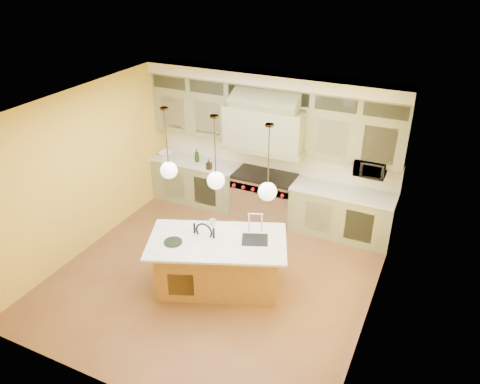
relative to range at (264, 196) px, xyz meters
The scene contains 18 objects.
floor 2.20m from the range, 90.00° to the right, with size 5.00×5.00×0.00m, color brown.
ceiling 3.23m from the range, 90.00° to the right, with size 5.00×5.00×0.00m, color white.
wall_back 1.03m from the range, 90.00° to the left, with size 5.00×5.00×0.00m, color gold.
wall_front 4.74m from the range, 90.00° to the right, with size 5.00×5.00×0.00m, color gold.
wall_left 3.43m from the range, 139.39° to the right, with size 5.00×5.00×0.00m, color gold.
wall_right 3.43m from the range, 40.61° to the right, with size 5.00×5.00×0.00m, color gold.
back_cabinetry 0.95m from the range, 90.00° to the left, with size 5.00×0.77×2.90m.
range is the anchor object (origin of this frame).
kitchen_island 2.35m from the range, 85.35° to the right, with size 2.37×1.84×1.35m.
counter_stool 2.49m from the range, 91.03° to the right, with size 0.40×0.40×1.14m.
microwave 2.18m from the range, ahead, with size 0.54×0.37×0.30m, color black.
oil_bottle_a 1.64m from the range, behind, with size 0.10×0.10×0.27m, color black.
oil_bottle_b 1.27m from the range, 168.96° to the right, with size 0.09×0.10×0.21m, color black.
fruit_bowl 2.35m from the range, behind, with size 0.29×0.29×0.07m, color white.
cup 2.08m from the range, 92.01° to the right, with size 0.11×0.11×0.10m, color beige.
pendant_left 2.83m from the range, 104.75° to the right, with size 0.26×0.26×1.11m.
pendant_center 2.77m from the range, 85.49° to the right, with size 0.26×0.26×1.11m.
pendant_right 2.93m from the range, 67.17° to the right, with size 0.26×0.26×1.11m.
Camera 1 is at (3.07, -5.48, 4.91)m, focal length 35.00 mm.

